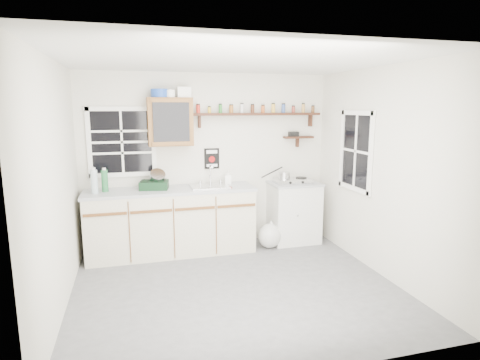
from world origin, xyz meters
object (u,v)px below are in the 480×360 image
upper_cabinet (170,122)px  spice_shelf (258,113)px  main_cabinet (172,221)px  hotplate (293,181)px  right_cabinet (294,212)px  dish_rack (155,182)px

upper_cabinet → spice_shelf: 1.28m
upper_cabinet → main_cabinet: bearing=-103.7°
spice_shelf → hotplate: (0.49, -0.21, -0.99)m
main_cabinet → upper_cabinet: 1.37m
right_cabinet → hotplate: hotplate is taller
right_cabinet → spice_shelf: size_ratio=0.48×
hotplate → upper_cabinet: bearing=176.4°
dish_rack → spice_shelf: bearing=17.1°
spice_shelf → dish_rack: spice_shelf is taller
dish_rack → main_cabinet: bearing=-2.5°
main_cabinet → upper_cabinet: (0.03, 0.14, 1.36)m
main_cabinet → hotplate: 1.86m
spice_shelf → hotplate: 1.12m
right_cabinet → hotplate: size_ratio=1.67×
spice_shelf → hotplate: spice_shelf is taller
main_cabinet → right_cabinet: 1.84m
upper_cabinet → hotplate: size_ratio=1.19×
right_cabinet → main_cabinet: bearing=-179.2°
main_cabinet → upper_cabinet: upper_cabinet is taller
right_cabinet → dish_rack: size_ratio=2.17×
upper_cabinet → hotplate: 1.98m
hotplate → spice_shelf: bearing=158.0°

